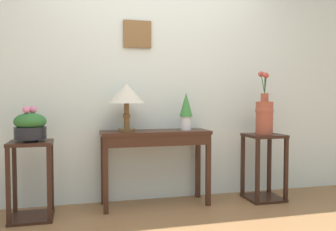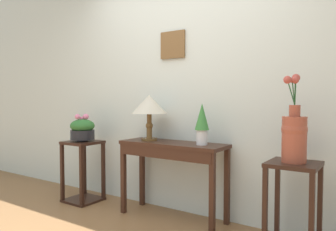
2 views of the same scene
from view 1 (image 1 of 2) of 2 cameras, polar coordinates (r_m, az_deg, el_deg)
back_wall_with_art at (r=3.77m, az=-2.87°, el=7.78°), size 9.00×0.13×2.80m
console_table at (r=3.49m, az=-1.99°, el=-4.50°), size 1.07×0.37×0.75m
table_lamp at (r=3.43m, az=-6.74°, el=3.27°), size 0.36×0.36×0.46m
potted_plant_on_console at (r=3.57m, az=2.94°, el=1.05°), size 0.13×0.13×0.38m
pedestal_stand_left at (r=3.38m, az=-21.28°, el=-9.76°), size 0.37×0.37×0.69m
planter_bowl_wide_left at (r=3.31m, az=-21.43°, el=-1.57°), size 0.27×0.27×0.31m
pedestal_stand_right at (r=3.88m, az=15.25°, el=-8.05°), size 0.37×0.37×0.70m
flower_vase_tall_right at (r=3.82m, az=15.35°, el=0.35°), size 0.19×0.20×0.66m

